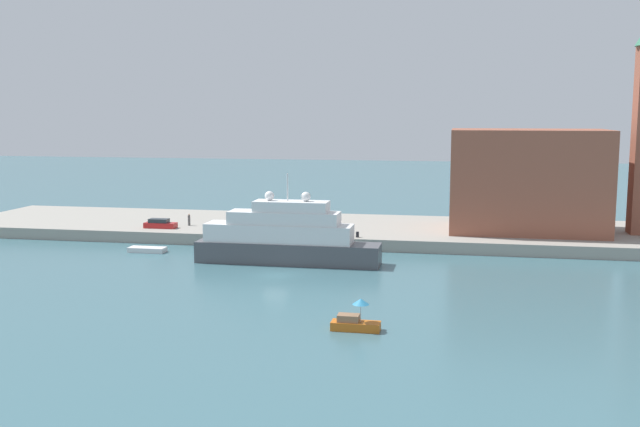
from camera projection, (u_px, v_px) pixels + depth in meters
name	position (u px, v px, depth m)	size (l,w,h in m)	color
ground	(275.00, 276.00, 80.92)	(400.00, 400.00, 0.00)	#3D6670
quay_dock	(322.00, 229.00, 107.92)	(110.00, 23.75, 1.60)	gray
large_yacht	(285.00, 238.00, 87.22)	(22.25, 4.15, 10.83)	#4C4C51
small_motorboat	(355.00, 321.00, 60.43)	(4.09, 1.46, 2.72)	#C66019
work_barge	(147.00, 250.00, 94.55)	(4.83, 1.87, 0.64)	silver
harbor_building	(527.00, 181.00, 100.89)	(20.96, 13.39, 14.11)	#93513D
parked_car	(160.00, 224.00, 104.16)	(4.60, 1.64, 1.34)	#B21E1E
person_figure	(189.00, 220.00, 106.43)	(0.36, 0.36, 1.74)	#4C4C4C
mooring_bollard	(357.00, 235.00, 96.37)	(0.42, 0.42, 0.74)	black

